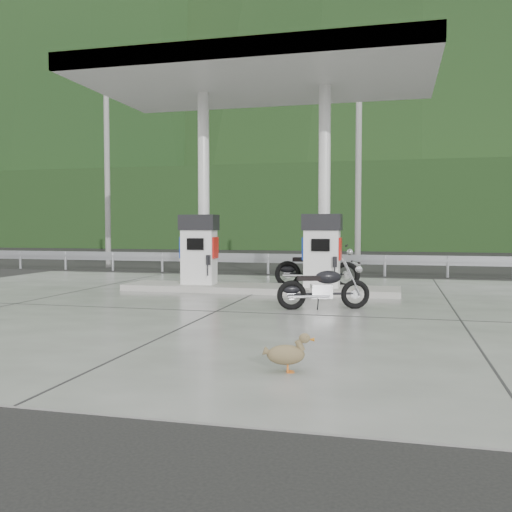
% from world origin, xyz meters
% --- Properties ---
extents(ground, '(160.00, 160.00, 0.00)m').
position_xyz_m(ground, '(0.00, 0.00, 0.00)').
color(ground, black).
rests_on(ground, ground).
extents(forecourt_apron, '(18.00, 14.00, 0.02)m').
position_xyz_m(forecourt_apron, '(0.00, 0.00, 0.01)').
color(forecourt_apron, slate).
rests_on(forecourt_apron, ground).
extents(pump_island, '(7.00, 1.40, 0.15)m').
position_xyz_m(pump_island, '(0.00, 2.50, 0.10)').
color(pump_island, '#A19E96').
rests_on(pump_island, forecourt_apron).
extents(gas_pump_left, '(0.95, 0.55, 1.80)m').
position_xyz_m(gas_pump_left, '(-1.60, 2.50, 1.07)').
color(gas_pump_left, white).
rests_on(gas_pump_left, pump_island).
extents(gas_pump_right, '(0.95, 0.55, 1.80)m').
position_xyz_m(gas_pump_right, '(1.60, 2.50, 1.07)').
color(gas_pump_right, white).
rests_on(gas_pump_right, pump_island).
extents(canopy_column_left, '(0.30, 0.30, 5.00)m').
position_xyz_m(canopy_column_left, '(-1.60, 2.90, 2.67)').
color(canopy_column_left, silver).
rests_on(canopy_column_left, pump_island).
extents(canopy_column_right, '(0.30, 0.30, 5.00)m').
position_xyz_m(canopy_column_right, '(1.60, 2.90, 2.67)').
color(canopy_column_right, silver).
rests_on(canopy_column_right, pump_island).
extents(canopy_roof, '(8.50, 5.00, 0.40)m').
position_xyz_m(canopy_roof, '(0.00, 2.50, 5.37)').
color(canopy_roof, silver).
rests_on(canopy_roof, canopy_column_left).
extents(guardrail, '(26.00, 0.16, 1.42)m').
position_xyz_m(guardrail, '(0.00, 8.00, 0.71)').
color(guardrail, '#979A9E').
rests_on(guardrail, ground).
extents(road, '(60.00, 7.00, 0.01)m').
position_xyz_m(road, '(0.00, 11.50, 0.00)').
color(road, black).
rests_on(road, ground).
extents(utility_pole_a, '(0.22, 0.22, 8.00)m').
position_xyz_m(utility_pole_a, '(-8.00, 9.50, 4.00)').
color(utility_pole_a, gray).
rests_on(utility_pole_a, ground).
extents(utility_pole_b, '(0.22, 0.22, 8.00)m').
position_xyz_m(utility_pole_b, '(2.00, 9.50, 4.00)').
color(utility_pole_b, gray).
rests_on(utility_pole_b, ground).
extents(tree_band, '(80.00, 6.00, 6.00)m').
position_xyz_m(tree_band, '(0.00, 30.00, 3.00)').
color(tree_band, black).
rests_on(tree_band, ground).
extents(forested_hills, '(100.00, 40.00, 140.00)m').
position_xyz_m(forested_hills, '(0.00, 60.00, 0.00)').
color(forested_hills, black).
rests_on(forested_hills, ground).
extents(motorcycle_left, '(1.84, 1.12, 0.83)m').
position_xyz_m(motorcycle_left, '(1.98, -0.18, 0.44)').
color(motorcycle_left, black).
rests_on(motorcycle_left, forecourt_apron).
extents(motorcycle_right, '(2.16, 0.75, 1.01)m').
position_xyz_m(motorcycle_right, '(1.30, 3.76, 0.53)').
color(motorcycle_right, black).
rests_on(motorcycle_right, forecourt_apron).
extents(duck, '(0.55, 0.27, 0.38)m').
position_xyz_m(duck, '(2.19, -5.19, 0.21)').
color(duck, brown).
rests_on(duck, forecourt_apron).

